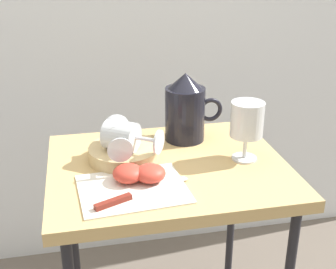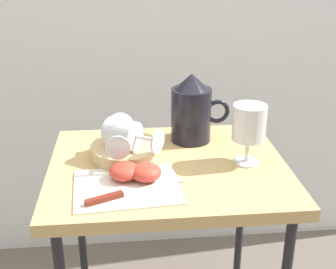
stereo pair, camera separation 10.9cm
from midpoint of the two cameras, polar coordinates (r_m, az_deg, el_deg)
curtain_drape at (r=1.63m, az=-6.68°, el=16.61°), size 2.40×0.03×2.01m
table at (r=1.15m, az=-2.72°, el=-6.72°), size 0.59×0.48×0.68m
linen_napkin at (r=1.02m, az=-7.59°, el=-6.94°), size 0.25×0.21×0.00m
basket_tray at (r=1.15m, az=-8.28°, el=-2.41°), size 0.18×0.18×0.03m
pitcher at (r=1.23m, az=-0.30°, el=2.70°), size 0.16×0.11×0.19m
wine_glass_upright at (r=1.11m, az=7.25°, el=1.48°), size 0.08×0.08×0.15m
wine_glass_tipped_near at (r=1.13m, az=-9.17°, el=0.03°), size 0.07×0.15×0.07m
wine_glass_tipped_far at (r=1.11m, az=-8.55°, el=-0.25°), size 0.16×0.13×0.07m
apple_half_left at (r=1.04m, az=-8.09°, el=-4.98°), size 0.07×0.07×0.04m
apple_half_right at (r=1.03m, az=-5.30°, el=-4.99°), size 0.07×0.07×0.04m
knife at (r=0.98m, az=-8.14°, el=-7.92°), size 0.22×0.11×0.01m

